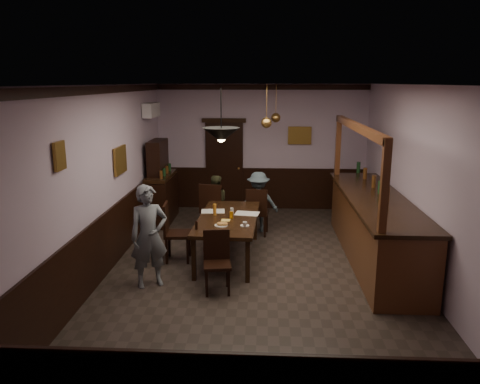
# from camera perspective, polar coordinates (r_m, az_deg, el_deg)

# --- Properties ---
(room) EXTENTS (5.01, 8.01, 3.01)m
(room) POSITION_cam_1_polar(r_m,az_deg,el_deg) (7.36, 2.41, 1.17)
(room) COLOR #2D2621
(room) RESTS_ON ground
(dining_table) EXTENTS (1.08, 2.23, 0.75)m
(dining_table) POSITION_cam_1_polar(r_m,az_deg,el_deg) (8.17, -1.48, -3.48)
(dining_table) COLOR black
(dining_table) RESTS_ON ground
(chair_far_left) EXTENTS (0.55, 0.55, 1.07)m
(chair_far_left) POSITION_cam_1_polar(r_m,az_deg,el_deg) (9.46, -3.41, -1.79)
(chair_far_left) COLOR black
(chair_far_left) RESTS_ON ground
(chair_far_right) EXTENTS (0.47, 0.47, 0.98)m
(chair_far_right) POSITION_cam_1_polar(r_m,az_deg,el_deg) (9.39, 2.10, -2.19)
(chair_far_right) COLOR black
(chair_far_right) RESTS_ON ground
(chair_near) EXTENTS (0.45, 0.45, 0.91)m
(chair_near) POSITION_cam_1_polar(r_m,az_deg,el_deg) (6.99, -2.83, -8.08)
(chair_near) COLOR black
(chair_near) RESTS_ON ground
(chair_side) EXTENTS (0.47, 0.47, 1.02)m
(chair_side) POSITION_cam_1_polar(r_m,az_deg,el_deg) (8.17, -8.18, -4.55)
(chair_side) COLOR black
(chair_side) RESTS_ON ground
(person_standing) EXTENTS (0.68, 0.60, 1.57)m
(person_standing) POSITION_cam_1_polar(r_m,az_deg,el_deg) (7.17, -11.04, -5.31)
(person_standing) COLOR slate
(person_standing) RESTS_ON ground
(person_seated_left) EXTENTS (0.65, 0.56, 1.17)m
(person_seated_left) POSITION_cam_1_polar(r_m,az_deg,el_deg) (9.73, -3.07, -1.34)
(person_seated_left) COLOR #414328
(person_seated_left) RESTS_ON ground
(person_seated_right) EXTENTS (0.85, 0.54, 1.26)m
(person_seated_right) POSITION_cam_1_polar(r_m,az_deg,el_deg) (9.64, 2.24, -1.22)
(person_seated_right) COLOR slate
(person_seated_right) RESTS_ON ground
(newspaper_left) EXTENTS (0.45, 0.34, 0.01)m
(newspaper_left) POSITION_cam_1_polar(r_m,az_deg,el_deg) (8.50, -3.31, -2.35)
(newspaper_left) COLOR silver
(newspaper_left) RESTS_ON dining_table
(newspaper_right) EXTENTS (0.46, 0.36, 0.01)m
(newspaper_right) POSITION_cam_1_polar(r_m,az_deg,el_deg) (8.34, 0.87, -2.64)
(newspaper_right) COLOR silver
(newspaper_right) RESTS_ON dining_table
(napkin) EXTENTS (0.16, 0.16, 0.00)m
(napkin) POSITION_cam_1_polar(r_m,az_deg,el_deg) (7.95, -1.75, -3.46)
(napkin) COLOR #E3BC53
(napkin) RESTS_ON dining_table
(saucer) EXTENTS (0.15, 0.15, 0.01)m
(saucer) POSITION_cam_1_polar(r_m,az_deg,el_deg) (7.64, 0.57, -4.12)
(saucer) COLOR white
(saucer) RESTS_ON dining_table
(coffee_cup) EXTENTS (0.08, 0.08, 0.07)m
(coffee_cup) POSITION_cam_1_polar(r_m,az_deg,el_deg) (7.58, 0.59, -3.93)
(coffee_cup) COLOR white
(coffee_cup) RESTS_ON saucer
(pastry_plate) EXTENTS (0.22, 0.22, 0.01)m
(pastry_plate) POSITION_cam_1_polar(r_m,az_deg,el_deg) (7.65, -2.31, -4.09)
(pastry_plate) COLOR white
(pastry_plate) RESTS_ON dining_table
(pastry_ring_a) EXTENTS (0.13, 0.13, 0.04)m
(pastry_ring_a) POSITION_cam_1_polar(r_m,az_deg,el_deg) (7.65, -2.38, -3.89)
(pastry_ring_a) COLOR #C68C47
(pastry_ring_a) RESTS_ON pastry_plate
(pastry_ring_b) EXTENTS (0.13, 0.13, 0.04)m
(pastry_ring_b) POSITION_cam_1_polar(r_m,az_deg,el_deg) (7.64, -1.98, -3.90)
(pastry_ring_b) COLOR #C68C47
(pastry_ring_b) RESTS_ON pastry_plate
(soda_can) EXTENTS (0.07, 0.07, 0.12)m
(soda_can) POSITION_cam_1_polar(r_m,az_deg,el_deg) (8.05, -1.05, -2.81)
(soda_can) COLOR orange
(soda_can) RESTS_ON dining_table
(beer_glass) EXTENTS (0.06, 0.06, 0.20)m
(beer_glass) POSITION_cam_1_polar(r_m,az_deg,el_deg) (8.25, -3.10, -2.15)
(beer_glass) COLOR #BF721E
(beer_glass) RESTS_ON dining_table
(water_glass) EXTENTS (0.06, 0.06, 0.15)m
(water_glass) POSITION_cam_1_polar(r_m,az_deg,el_deg) (8.16, -1.01, -2.47)
(water_glass) COLOR silver
(water_glass) RESTS_ON dining_table
(pepper_mill) EXTENTS (0.04, 0.04, 0.14)m
(pepper_mill) POSITION_cam_1_polar(r_m,az_deg,el_deg) (7.48, -5.32, -4.05)
(pepper_mill) COLOR black
(pepper_mill) RESTS_ON dining_table
(sideboard) EXTENTS (0.49, 1.37, 1.81)m
(sideboard) POSITION_cam_1_polar(r_m,az_deg,el_deg) (10.47, -9.63, 0.33)
(sideboard) COLOR black
(sideboard) RESTS_ON ground
(bar_counter) EXTENTS (0.98, 4.22, 2.37)m
(bar_counter) POSITION_cam_1_polar(r_m,az_deg,el_deg) (8.48, 16.03, -3.99)
(bar_counter) COLOR #552F16
(bar_counter) RESTS_ON ground
(door_back) EXTENTS (0.90, 0.06, 2.10)m
(door_back) POSITION_cam_1_polar(r_m,az_deg,el_deg) (11.36, -1.92, 3.19)
(door_back) COLOR black
(door_back) RESTS_ON ground
(ac_unit) EXTENTS (0.20, 0.85, 0.30)m
(ac_unit) POSITION_cam_1_polar(r_m,az_deg,el_deg) (10.40, -10.76, 9.80)
(ac_unit) COLOR white
(ac_unit) RESTS_ON ground
(picture_left_small) EXTENTS (0.04, 0.28, 0.36)m
(picture_left_small) POSITION_cam_1_polar(r_m,az_deg,el_deg) (6.20, -21.15, 4.13)
(picture_left_small) COLOR olive
(picture_left_small) RESTS_ON ground
(picture_left_large) EXTENTS (0.04, 0.62, 0.48)m
(picture_left_large) POSITION_cam_1_polar(r_m,az_deg,el_deg) (8.49, -14.39, 3.78)
(picture_left_large) COLOR olive
(picture_left_large) RESTS_ON ground
(picture_back) EXTENTS (0.55, 0.04, 0.42)m
(picture_back) POSITION_cam_1_polar(r_m,az_deg,el_deg) (11.25, 7.29, 6.85)
(picture_back) COLOR olive
(picture_back) RESTS_ON ground
(pendant_iron) EXTENTS (0.56, 0.56, 0.85)m
(pendant_iron) POSITION_cam_1_polar(r_m,az_deg,el_deg) (7.07, -2.30, 6.96)
(pendant_iron) COLOR black
(pendant_iron) RESTS_ON ground
(pendant_brass_mid) EXTENTS (0.20, 0.20, 0.81)m
(pendant_brass_mid) POSITION_cam_1_polar(r_m,az_deg,el_deg) (8.80, 3.24, 8.42)
(pendant_brass_mid) COLOR #BF8C3F
(pendant_brass_mid) RESTS_ON ground
(pendant_brass_far) EXTENTS (0.20, 0.20, 0.81)m
(pendant_brass_far) POSITION_cam_1_polar(r_m,az_deg,el_deg) (10.05, 4.38, 9.01)
(pendant_brass_far) COLOR #BF8C3F
(pendant_brass_far) RESTS_ON ground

